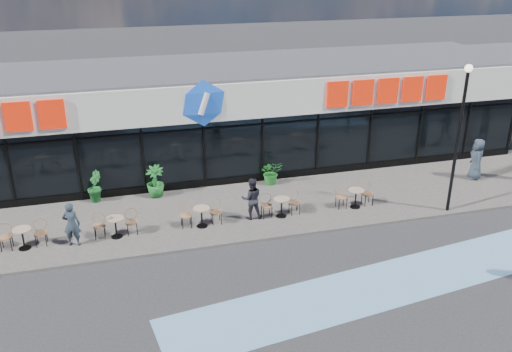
{
  "coord_description": "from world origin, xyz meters",
  "views": [
    {
      "loc": [
        -3.43,
        -13.88,
        9.43
      ],
      "look_at": [
        1.28,
        3.5,
        1.85
      ],
      "focal_mm": 38.0,
      "sensor_mm": 36.0,
      "label": 1
    }
  ],
  "objects_px": {
    "potted_plant_left": "(94,187)",
    "patron_left": "(71,224)",
    "potted_plant_right": "(271,172)",
    "pedestrian_a": "(477,159)",
    "patron_right": "(252,198)",
    "lamp_post": "(460,128)",
    "potted_plant_mid": "(155,181)"
  },
  "relations": [
    {
      "from": "potted_plant_left",
      "to": "patron_left",
      "type": "xyz_separation_m",
      "value": [
        -0.7,
        -3.45,
        0.18
      ]
    },
    {
      "from": "potted_plant_left",
      "to": "potted_plant_right",
      "type": "xyz_separation_m",
      "value": [
        7.28,
        -0.19,
        -0.09
      ]
    },
    {
      "from": "potted_plant_left",
      "to": "patron_left",
      "type": "height_order",
      "value": "patron_left"
    },
    {
      "from": "potted_plant_left",
      "to": "pedestrian_a",
      "type": "bearing_deg",
      "value": -7.05
    },
    {
      "from": "potted_plant_left",
      "to": "patron_right",
      "type": "distance_m",
      "value": 6.44
    },
    {
      "from": "lamp_post",
      "to": "patron_right",
      "type": "distance_m",
      "value": 7.99
    },
    {
      "from": "patron_left",
      "to": "potted_plant_left",
      "type": "bearing_deg",
      "value": -90.94
    },
    {
      "from": "potted_plant_left",
      "to": "patron_right",
      "type": "bearing_deg",
      "value": -28.75
    },
    {
      "from": "potted_plant_mid",
      "to": "patron_left",
      "type": "xyz_separation_m",
      "value": [
        -3.08,
        -3.26,
        0.14
      ]
    },
    {
      "from": "potted_plant_mid",
      "to": "patron_left",
      "type": "relative_size",
      "value": 0.82
    },
    {
      "from": "lamp_post",
      "to": "potted_plant_left",
      "type": "relative_size",
      "value": 4.58
    },
    {
      "from": "lamp_post",
      "to": "pedestrian_a",
      "type": "distance_m",
      "value": 4.52
    },
    {
      "from": "lamp_post",
      "to": "patron_left",
      "type": "relative_size",
      "value": 3.56
    },
    {
      "from": "potted_plant_left",
      "to": "potted_plant_right",
      "type": "bearing_deg",
      "value": -1.52
    },
    {
      "from": "potted_plant_right",
      "to": "patron_right",
      "type": "bearing_deg",
      "value": -119.36
    },
    {
      "from": "lamp_post",
      "to": "patron_right",
      "type": "bearing_deg",
      "value": 169.78
    },
    {
      "from": "lamp_post",
      "to": "potted_plant_left",
      "type": "height_order",
      "value": "lamp_post"
    },
    {
      "from": "potted_plant_mid",
      "to": "patron_left",
      "type": "distance_m",
      "value": 4.48
    },
    {
      "from": "potted_plant_left",
      "to": "potted_plant_right",
      "type": "relative_size",
      "value": 1.18
    },
    {
      "from": "patron_right",
      "to": "potted_plant_right",
      "type": "bearing_deg",
      "value": -113.01
    },
    {
      "from": "pedestrian_a",
      "to": "patron_right",
      "type": "bearing_deg",
      "value": -62.06
    },
    {
      "from": "lamp_post",
      "to": "pedestrian_a",
      "type": "xyz_separation_m",
      "value": [
        2.93,
        2.46,
        -2.4
      ]
    },
    {
      "from": "potted_plant_left",
      "to": "potted_plant_mid",
      "type": "xyz_separation_m",
      "value": [
        2.38,
        -0.19,
        0.03
      ]
    },
    {
      "from": "potted_plant_right",
      "to": "patron_right",
      "type": "distance_m",
      "value": 3.35
    },
    {
      "from": "patron_left",
      "to": "pedestrian_a",
      "type": "bearing_deg",
      "value": -164.44
    },
    {
      "from": "potted_plant_left",
      "to": "pedestrian_a",
      "type": "xyz_separation_m",
      "value": [
        16.04,
        -1.98,
        0.3
      ]
    },
    {
      "from": "potted_plant_mid",
      "to": "potted_plant_right",
      "type": "distance_m",
      "value": 4.91
    },
    {
      "from": "lamp_post",
      "to": "potted_plant_mid",
      "type": "distance_m",
      "value": 11.85
    },
    {
      "from": "potted_plant_right",
      "to": "patron_left",
      "type": "distance_m",
      "value": 8.63
    },
    {
      "from": "potted_plant_right",
      "to": "pedestrian_a",
      "type": "distance_m",
      "value": 8.95
    },
    {
      "from": "potted_plant_left",
      "to": "potted_plant_right",
      "type": "height_order",
      "value": "potted_plant_left"
    },
    {
      "from": "lamp_post",
      "to": "pedestrian_a",
      "type": "height_order",
      "value": "lamp_post"
    }
  ]
}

